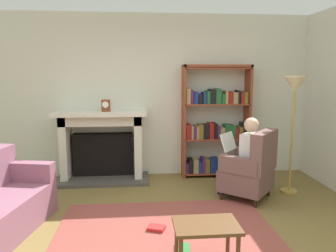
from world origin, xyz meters
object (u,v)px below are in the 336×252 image
object	(u,v)px
mantel_clock	(106,106)
side_table	(206,232)
fireplace	(102,144)
seated_reader	(243,154)
armchair_reading	(251,169)
floor_lamp	(295,95)
bookshelf	(215,125)

from	to	relation	value
mantel_clock	side_table	world-z (taller)	mantel_clock
fireplace	seated_reader	world-z (taller)	seated_reader
armchair_reading	seated_reader	size ratio (longest dim) A/B	0.85
mantel_clock	floor_lamp	bearing A→B (deg)	-15.53
seated_reader	floor_lamp	world-z (taller)	floor_lamp
fireplace	side_table	world-z (taller)	fireplace
bookshelf	side_table	world-z (taller)	bookshelf
fireplace	bookshelf	xyz separation A→B (m)	(1.87, 0.03, 0.28)
fireplace	seated_reader	distance (m)	2.26
floor_lamp	bookshelf	bearing A→B (deg)	136.08
fireplace	bookshelf	bearing A→B (deg)	1.05
fireplace	mantel_clock	xyz separation A→B (m)	(0.09, -0.10, 0.63)
fireplace	armchair_reading	world-z (taller)	fireplace
fireplace	floor_lamp	size ratio (longest dim) A/B	0.88
fireplace	armchair_reading	bearing A→B (deg)	-26.38
floor_lamp	mantel_clock	bearing A→B (deg)	164.47
bookshelf	floor_lamp	xyz separation A→B (m)	(0.92, -0.89, 0.55)
fireplace	seated_reader	xyz separation A→B (m)	(2.04, -0.98, 0.02)
floor_lamp	armchair_reading	bearing A→B (deg)	-162.99
bookshelf	floor_lamp	bearing A→B (deg)	-43.92
fireplace	seated_reader	bearing A→B (deg)	-25.67
bookshelf	fireplace	bearing A→B (deg)	-178.95
mantel_clock	seated_reader	bearing A→B (deg)	-24.24
side_table	floor_lamp	world-z (taller)	floor_lamp
seated_reader	armchair_reading	bearing A→B (deg)	90.00
mantel_clock	fireplace	bearing A→B (deg)	130.73
armchair_reading	side_table	bearing A→B (deg)	9.82
mantel_clock	seated_reader	world-z (taller)	mantel_clock
seated_reader	side_table	size ratio (longest dim) A/B	2.04
bookshelf	side_table	xyz separation A→B (m)	(-0.71, -2.74, -0.50)
bookshelf	side_table	size ratio (longest dim) A/B	3.34
armchair_reading	seated_reader	xyz separation A→B (m)	(-0.09, 0.08, 0.20)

